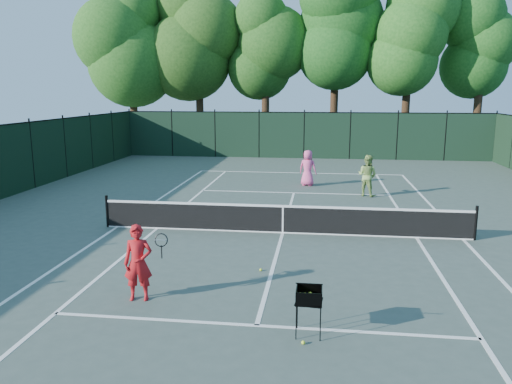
# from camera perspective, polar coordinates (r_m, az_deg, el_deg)

# --- Properties ---
(ground) EXTENTS (90.00, 90.00, 0.00)m
(ground) POSITION_cam_1_polar(r_m,az_deg,el_deg) (15.86, 3.06, -4.71)
(ground) COLOR #414F46
(ground) RESTS_ON ground
(sideline_doubles_left) EXTENTS (0.10, 23.77, 0.01)m
(sideline_doubles_left) POSITION_cam_1_polar(r_m,az_deg,el_deg) (17.14, -15.58, -3.87)
(sideline_doubles_left) COLOR white
(sideline_doubles_left) RESTS_ON ground
(sideline_doubles_right) EXTENTS (0.10, 23.77, 0.01)m
(sideline_doubles_right) POSITION_cam_1_polar(r_m,az_deg,el_deg) (16.40, 22.62, -5.04)
(sideline_doubles_right) COLOR white
(sideline_doubles_right) RESTS_ON ground
(sideline_singles_left) EXTENTS (0.10, 23.77, 0.01)m
(sideline_singles_left) POSITION_cam_1_polar(r_m,az_deg,el_deg) (16.66, -11.23, -4.10)
(sideline_singles_left) COLOR white
(sideline_singles_left) RESTS_ON ground
(sideline_singles_right) EXTENTS (0.10, 23.77, 0.01)m
(sideline_singles_right) POSITION_cam_1_polar(r_m,az_deg,el_deg) (16.09, 17.89, -5.01)
(sideline_singles_right) COLOR white
(sideline_singles_right) RESTS_ON ground
(baseline_far) EXTENTS (10.97, 0.10, 0.01)m
(baseline_far) POSITION_cam_1_polar(r_m,az_deg,el_deg) (27.45, 4.99, 2.20)
(baseline_far) COLOR white
(baseline_far) RESTS_ON ground
(service_line_near) EXTENTS (8.23, 0.10, 0.01)m
(service_line_near) POSITION_cam_1_polar(r_m,az_deg,el_deg) (9.90, 0.09, -15.01)
(service_line_near) COLOR white
(service_line_near) RESTS_ON ground
(service_line_far) EXTENTS (8.23, 0.10, 0.01)m
(service_line_far) POSITION_cam_1_polar(r_m,az_deg,el_deg) (22.06, 4.35, -0.08)
(service_line_far) COLOR white
(service_line_far) RESTS_ON ground
(center_service_line) EXTENTS (0.10, 12.80, 0.01)m
(center_service_line) POSITION_cam_1_polar(r_m,az_deg,el_deg) (15.86, 3.06, -4.70)
(center_service_line) COLOR white
(center_service_line) RESTS_ON ground
(tennis_net) EXTENTS (11.69, 0.09, 1.06)m
(tennis_net) POSITION_cam_1_polar(r_m,az_deg,el_deg) (15.73, 3.08, -3.04)
(tennis_net) COLOR black
(tennis_net) RESTS_ON ground
(fence_far) EXTENTS (24.00, 0.05, 3.00)m
(fence_far) POSITION_cam_1_polar(r_m,az_deg,el_deg) (33.33, 5.51, 6.42)
(fence_far) COLOR black
(fence_far) RESTS_ON ground
(tree_0) EXTENTS (6.40, 6.40, 13.14)m
(tree_0) POSITION_cam_1_polar(r_m,az_deg,el_deg) (39.49, -14.16, 16.60)
(tree_0) COLOR black
(tree_0) RESTS_ON ground
(tree_1) EXTENTS (6.80, 6.80, 13.98)m
(tree_1) POSITION_cam_1_polar(r_m,az_deg,el_deg) (38.53, -6.63, 17.79)
(tree_1) COLOR black
(tree_1) RESTS_ON ground
(tree_2) EXTENTS (6.00, 6.00, 12.40)m
(tree_2) POSITION_cam_1_polar(r_m,az_deg,el_deg) (37.36, 1.12, 16.58)
(tree_2) COLOR black
(tree_2) RESTS_ON ground
(tree_3) EXTENTS (7.00, 7.00, 14.45)m
(tree_3) POSITION_cam_1_polar(r_m,az_deg,el_deg) (37.77, 9.18, 18.33)
(tree_3) COLOR black
(tree_3) RESTS_ON ground
(tree_4) EXTENTS (6.20, 6.20, 12.97)m
(tree_4) POSITION_cam_1_polar(r_m,az_deg,el_deg) (37.44, 17.18, 16.72)
(tree_4) COLOR black
(tree_4) RESTS_ON ground
(tree_5) EXTENTS (5.80, 5.80, 12.23)m
(tree_5) POSITION_cam_1_polar(r_m,az_deg,el_deg) (38.98, 24.54, 15.34)
(tree_5) COLOR black
(tree_5) RESTS_ON ground
(coach) EXTENTS (0.87, 0.72, 1.66)m
(coach) POSITION_cam_1_polar(r_m,az_deg,el_deg) (11.00, -13.30, -7.87)
(coach) COLOR red
(coach) RESTS_ON ground
(player_pink) EXTENTS (0.94, 0.74, 1.69)m
(player_pink) POSITION_cam_1_polar(r_m,az_deg,el_deg) (23.68, 5.94, 2.75)
(player_pink) COLOR #E4508D
(player_pink) RESTS_ON ground
(player_green) EXTENTS (1.09, 1.03, 1.77)m
(player_green) POSITION_cam_1_polar(r_m,az_deg,el_deg) (21.75, 12.61, 1.86)
(player_green) COLOR #87A954
(player_green) RESTS_ON ground
(ball_hopper) EXTENTS (0.52, 0.52, 0.91)m
(ball_hopper) POSITION_cam_1_polar(r_m,az_deg,el_deg) (9.31, 6.09, -11.72)
(ball_hopper) COLOR black
(ball_hopper) RESTS_ON ground
(loose_ball_near_cart) EXTENTS (0.07, 0.07, 0.07)m
(loose_ball_near_cart) POSITION_cam_1_polar(r_m,az_deg,el_deg) (9.29, 5.42, -16.75)
(loose_ball_near_cart) COLOR #D1F031
(loose_ball_near_cart) RESTS_ON ground
(loose_ball_midcourt) EXTENTS (0.07, 0.07, 0.07)m
(loose_ball_midcourt) POSITION_cam_1_polar(r_m,az_deg,el_deg) (12.60, 0.56, -8.88)
(loose_ball_midcourt) COLOR #C2DC2D
(loose_ball_midcourt) RESTS_ON ground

